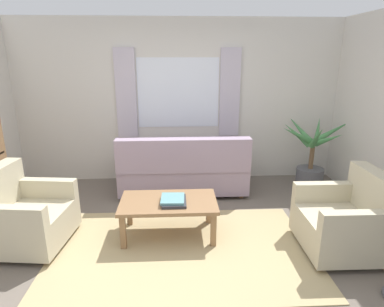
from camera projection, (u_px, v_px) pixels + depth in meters
name	position (u px, v px, depth m)	size (l,w,h in m)	color
ground_plane	(182.00, 250.00, 3.52)	(6.24, 6.24, 0.00)	#6B6056
wall_back	(178.00, 102.00, 5.30)	(5.32, 0.12, 2.60)	silver
window_with_curtains	(178.00, 93.00, 5.18)	(1.98, 0.07, 1.40)	white
area_rug	(182.00, 249.00, 3.52)	(2.79, 1.79, 0.01)	tan
couch	(183.00, 170.00, 4.89)	(1.90, 0.82, 0.92)	#998499
armchair_left	(23.00, 216.00, 3.53)	(0.91, 0.92, 0.88)	#BCB293
armchair_right	(347.00, 221.00, 3.42)	(0.83, 0.85, 0.88)	#BCB293
coffee_table	(169.00, 205.00, 3.71)	(1.10, 0.64, 0.44)	olive
book_stack_on_table	(173.00, 200.00, 3.64)	(0.29, 0.33, 0.06)	#2D2D33
potted_plant	(311.00, 159.00, 5.09)	(1.24, 1.19, 1.13)	#56565B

